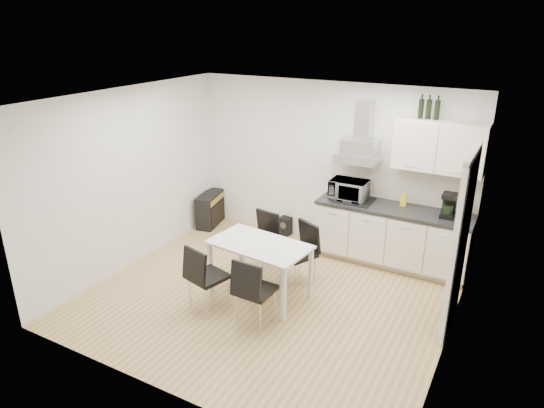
# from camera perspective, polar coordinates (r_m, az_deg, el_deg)

# --- Properties ---
(ground) EXTENTS (4.50, 4.50, 0.00)m
(ground) POSITION_cam_1_polar(r_m,az_deg,el_deg) (6.55, -0.57, -10.90)
(ground) COLOR tan
(ground) RESTS_ON ground
(wall_back) EXTENTS (4.50, 0.10, 2.60)m
(wall_back) POSITION_cam_1_polar(r_m,az_deg,el_deg) (7.68, 6.73, 4.52)
(wall_back) COLOR silver
(wall_back) RESTS_ON ground
(wall_front) EXTENTS (4.50, 0.10, 2.60)m
(wall_front) POSITION_cam_1_polar(r_m,az_deg,el_deg) (4.49, -13.33, -8.38)
(wall_front) COLOR silver
(wall_front) RESTS_ON ground
(wall_left) EXTENTS (0.10, 4.00, 2.60)m
(wall_left) POSITION_cam_1_polar(r_m,az_deg,el_deg) (7.27, -16.29, 2.86)
(wall_left) COLOR silver
(wall_left) RESTS_ON ground
(wall_right) EXTENTS (0.10, 4.00, 2.60)m
(wall_right) POSITION_cam_1_polar(r_m,az_deg,el_deg) (5.32, 21.08, -4.45)
(wall_right) COLOR silver
(wall_right) RESTS_ON ground
(ceiling) EXTENTS (4.50, 4.50, 0.00)m
(ceiling) POSITION_cam_1_polar(r_m,az_deg,el_deg) (5.62, -0.67, 12.20)
(ceiling) COLOR white
(ceiling) RESTS_ON wall_back
(doorway) EXTENTS (0.08, 1.04, 2.10)m
(doorway) POSITION_cam_1_polar(r_m,az_deg,el_deg) (5.93, 21.21, -4.51)
(doorway) COLOR white
(doorway) RESTS_ON ground
(kitchenette) EXTENTS (2.22, 0.64, 2.52)m
(kitchenette) POSITION_cam_1_polar(r_m,az_deg,el_deg) (7.25, 14.42, -0.96)
(kitchenette) COLOR beige
(kitchenette) RESTS_ON ground
(dining_table) EXTENTS (1.35, 0.87, 0.75)m
(dining_table) POSITION_cam_1_polar(r_m,az_deg,el_deg) (6.29, -1.46, -5.44)
(dining_table) COLOR white
(dining_table) RESTS_ON ground
(chair_far_left) EXTENTS (0.51, 0.56, 0.88)m
(chair_far_left) POSITION_cam_1_polar(r_m,az_deg,el_deg) (6.98, -1.41, -4.66)
(chair_far_left) COLOR black
(chair_far_left) RESTS_ON ground
(chair_far_right) EXTENTS (0.61, 0.64, 0.88)m
(chair_far_right) POSITION_cam_1_polar(r_m,az_deg,el_deg) (6.66, 3.03, -5.98)
(chair_far_right) COLOR black
(chair_far_right) RESTS_ON ground
(chair_near_left) EXTENTS (0.55, 0.60, 0.88)m
(chair_near_left) POSITION_cam_1_polar(r_m,az_deg,el_deg) (6.16, -7.52, -8.55)
(chair_near_left) COLOR black
(chair_near_left) RESTS_ON ground
(chair_near_right) EXTENTS (0.46, 0.52, 0.88)m
(chair_near_right) POSITION_cam_1_polar(r_m,az_deg,el_deg) (5.84, -1.95, -10.15)
(chair_near_right) COLOR black
(chair_near_right) RESTS_ON ground
(guitar_amp) EXTENTS (0.44, 0.74, 0.57)m
(guitar_amp) POSITION_cam_1_polar(r_m,az_deg,el_deg) (8.68, -7.29, -0.60)
(guitar_amp) COLOR black
(guitar_amp) RESTS_ON ground
(floor_speaker) EXTENTS (0.20, 0.18, 0.31)m
(floor_speaker) POSITION_cam_1_polar(r_m,az_deg,el_deg) (8.26, 1.58, -2.59)
(floor_speaker) COLOR black
(floor_speaker) RESTS_ON ground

